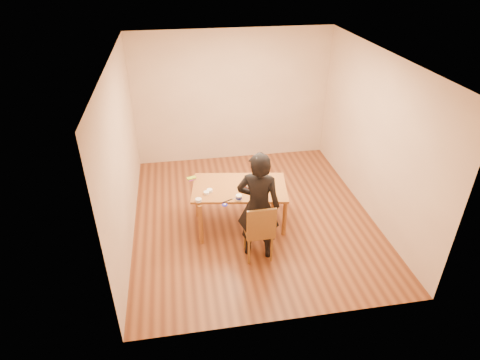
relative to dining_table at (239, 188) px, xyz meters
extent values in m
cube|color=#5A2C16|center=(0.26, 0.22, -0.73)|extent=(4.00, 4.50, 0.00)
cube|color=silver|center=(0.26, 0.22, 1.97)|extent=(4.00, 4.50, 0.00)
cube|color=tan|center=(0.26, 2.47, 0.62)|extent=(4.00, 0.00, 2.70)
cube|color=tan|center=(-1.74, 0.22, 0.62)|extent=(0.00, 4.50, 2.70)
cube|color=tan|center=(2.26, 0.22, 0.62)|extent=(0.00, 4.50, 2.70)
cube|color=brown|center=(0.00, 0.00, 0.00)|extent=(1.59, 1.09, 0.04)
cube|color=brown|center=(0.15, -0.77, -0.28)|extent=(0.40, 0.40, 0.04)
cylinder|color=red|center=(0.19, -0.01, 0.03)|extent=(0.27, 0.27, 0.02)
cylinder|color=white|center=(0.19, -0.01, 0.07)|extent=(0.21, 0.21, 0.07)
ellipsoid|color=white|center=(0.19, -0.01, 0.12)|extent=(0.21, 0.21, 0.03)
cylinder|color=white|center=(-0.07, -0.37, 0.06)|extent=(0.09, 0.09, 0.08)
cylinder|color=#171695|center=(-0.30, -0.47, 0.02)|extent=(0.08, 0.08, 0.01)
ellipsoid|color=white|center=(-0.30, -0.47, 0.03)|extent=(0.04, 0.04, 0.02)
cylinder|color=white|center=(-0.67, -0.31, 0.04)|extent=(0.09, 0.09, 0.04)
cylinder|color=white|center=(-0.48, -0.07, 0.04)|extent=(0.09, 0.09, 0.04)
cylinder|color=white|center=(-0.54, -0.12, 0.04)|extent=(0.08, 0.08, 0.04)
cube|color=#CE309C|center=(-0.73, 0.34, 0.03)|extent=(0.14, 0.11, 0.02)
cube|color=green|center=(-0.73, 0.34, 0.05)|extent=(0.16, 0.12, 0.02)
cube|color=black|center=(-0.24, -0.37, 0.02)|extent=(0.15, 0.08, 0.01)
imported|color=black|center=(0.15, -0.73, 0.12)|extent=(0.72, 0.59, 1.70)
camera|label=1|loc=(-0.88, -5.31, 3.35)|focal=30.00mm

